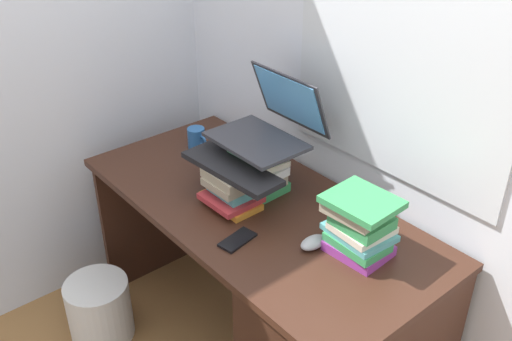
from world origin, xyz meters
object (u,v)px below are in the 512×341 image
at_px(keyboard, 231,168).
at_px(wastebasket, 100,310).
at_px(laptop, 270,123).
at_px(mug, 197,138).
at_px(book_stack_side, 360,225).
at_px(book_stack_tall, 255,168).
at_px(desk, 318,330).
at_px(book_stack_keyboard_riser, 231,188).
at_px(cell_phone, 237,240).
at_px(computer_mouse, 313,242).

bearing_deg(keyboard, wastebasket, -139.11).
relative_size(laptop, wastebasket, 1.23).
height_order(laptop, mug, laptop).
bearing_deg(book_stack_side, book_stack_tall, -178.56).
xyz_separation_m(desk, wastebasket, (-0.87, -0.46, -0.26)).
bearing_deg(book_stack_keyboard_riser, desk, 5.15).
bearing_deg(book_stack_tall, laptop, 86.56).
height_order(book_stack_keyboard_riser, wastebasket, book_stack_keyboard_riser).
height_order(book_stack_side, mug, book_stack_side).
distance_m(book_stack_tall, book_stack_keyboard_riser, 0.14).
xyz_separation_m(book_stack_tall, keyboard, (0.02, -0.13, 0.05)).
xyz_separation_m(laptop, cell_phone, (0.21, -0.33, -0.27)).
distance_m(book_stack_keyboard_riser, mug, 0.48).
bearing_deg(cell_phone, book_stack_keyboard_riser, 137.33).
distance_m(laptop, computer_mouse, 0.50).
bearing_deg(wastebasket, book_stack_keyboard_riser, 44.80).
height_order(book_stack_tall, mug, book_stack_tall).
relative_size(desk, keyboard, 3.54).
bearing_deg(mug, wastebasket, -87.00).
bearing_deg(book_stack_side, mug, 179.12).
bearing_deg(cell_phone, book_stack_tall, 119.79).
bearing_deg(computer_mouse, book_stack_tall, 168.75).
bearing_deg(laptop, book_stack_side, -6.48).
distance_m(laptop, keyboard, 0.23).
relative_size(book_stack_tall, wastebasket, 0.84).
height_order(book_stack_side, wastebasket, book_stack_side).
bearing_deg(wastebasket, mug, 93.00).
relative_size(laptop, mug, 3.12).
relative_size(book_stack_side, keyboard, 0.55).
bearing_deg(laptop, desk, -19.37).
height_order(book_stack_tall, keyboard, book_stack_tall).
xyz_separation_m(book_stack_tall, book_stack_side, (0.52, 0.01, 0.01)).
bearing_deg(wastebasket, laptop, 56.48).
bearing_deg(laptop, mug, -174.40).
bearing_deg(keyboard, book_stack_tall, 94.52).
xyz_separation_m(mug, wastebasket, (0.03, -0.58, -0.65)).
xyz_separation_m(desk, keyboard, (-0.44, -0.04, 0.49)).
bearing_deg(cell_phone, desk, 24.04).
bearing_deg(cell_phone, keyboard, 136.73).
bearing_deg(mug, computer_mouse, -7.29).
relative_size(desk, book_stack_side, 6.49).
distance_m(book_stack_tall, mug, 0.44).
height_order(book_stack_tall, book_stack_side, same).
bearing_deg(wastebasket, book_stack_tall, 53.50).
bearing_deg(laptop, wastebasket, -123.52).
bearing_deg(cell_phone, wastebasket, -164.40).
xyz_separation_m(book_stack_side, keyboard, (-0.50, -0.14, 0.05)).
height_order(book_stack_keyboard_riser, laptop, laptop).
bearing_deg(keyboard, cell_phone, -37.30).
bearing_deg(computer_mouse, desk, -9.52).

